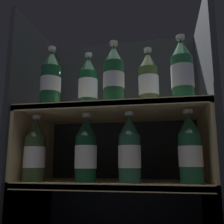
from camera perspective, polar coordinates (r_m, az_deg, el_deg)
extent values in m
cube|color=#23262B|center=(1.25, 2.26, -4.89)|extent=(0.75, 0.02, 0.93)
cube|color=#23262B|center=(1.18, -17.04, -4.03)|extent=(0.02, 0.41, 0.93)
cube|color=#23262B|center=(1.06, 20.41, -3.01)|extent=(0.02, 0.41, 0.93)
cube|color=#DBBC84|center=(1.06, 0.61, -15.31)|extent=(0.71, 0.37, 0.02)
cube|color=#DBBC84|center=(0.89, -1.56, -16.10)|extent=(0.71, 0.02, 0.03)
cube|color=#DBBC84|center=(1.19, -17.33, -20.76)|extent=(0.01, 0.37, 0.24)
cube|color=#DBBC84|center=(1.07, 20.85, -21.70)|extent=(0.01, 0.37, 0.24)
cube|color=#DBBC84|center=(1.07, 0.58, -0.29)|extent=(0.71, 0.37, 0.02)
cube|color=#DBBC84|center=(0.91, -1.46, 1.75)|extent=(0.71, 0.02, 0.03)
cube|color=#DBBC84|center=(1.17, -16.92, -14.04)|extent=(0.01, 0.37, 0.52)
cube|color=#DBBC84|center=(1.05, 20.31, -14.23)|extent=(0.01, 0.37, 0.52)
cylinder|color=#144228|center=(1.06, -13.24, 5.27)|extent=(0.08, 0.08, 0.17)
cylinder|color=#ADB2C1|center=(1.06, -13.22, 5.70)|extent=(0.08, 0.08, 0.06)
cone|color=#144228|center=(1.10, -12.96, 11.20)|extent=(0.07, 0.07, 0.07)
cylinder|color=#B7B7BC|center=(1.11, -12.87, 13.23)|extent=(0.03, 0.03, 0.01)
cylinder|color=#194C2D|center=(0.98, 0.39, 6.24)|extent=(0.08, 0.08, 0.17)
cylinder|color=#ADB2C1|center=(0.99, 0.39, 6.70)|extent=(0.08, 0.08, 0.06)
cone|color=#194C2D|center=(1.02, 0.39, 12.56)|extent=(0.07, 0.07, 0.07)
cylinder|color=#B7B7BC|center=(1.04, 0.38, 14.70)|extent=(0.03, 0.03, 0.01)
cylinder|color=#1E5638|center=(0.97, 15.10, 6.90)|extent=(0.08, 0.08, 0.17)
cylinder|color=#ADB2C1|center=(0.97, 15.08, 7.36)|extent=(0.08, 0.08, 0.08)
cone|color=#1E5638|center=(1.01, 14.76, 13.27)|extent=(0.07, 0.07, 0.07)
cylinder|color=#B7B7BC|center=(1.03, 14.63, 15.43)|extent=(0.03, 0.03, 0.01)
cylinder|color=#144228|center=(1.09, -5.27, 4.48)|extent=(0.08, 0.08, 0.17)
cylinder|color=#ADB2C1|center=(1.10, -5.26, 4.89)|extent=(0.08, 0.08, 0.08)
cone|color=#144228|center=(1.13, -5.16, 10.25)|extent=(0.07, 0.07, 0.07)
cylinder|color=#B7B7BC|center=(1.15, -5.13, 12.22)|extent=(0.03, 0.03, 0.01)
cylinder|color=#384C28|center=(1.05, 8.01, 5.18)|extent=(0.08, 0.08, 0.17)
cylinder|color=#ADB2C1|center=(1.05, 8.00, 5.61)|extent=(0.08, 0.08, 0.08)
cone|color=#384C28|center=(1.09, 7.84, 11.14)|extent=(0.07, 0.07, 0.07)
cylinder|color=#B7B7BC|center=(1.11, 7.78, 13.18)|extent=(0.03, 0.03, 0.01)
cylinder|color=#384C28|center=(1.04, -16.57, -9.87)|extent=(0.08, 0.08, 0.17)
cylinder|color=white|center=(1.04, -16.54, -9.41)|extent=(0.08, 0.08, 0.08)
cone|color=#384C28|center=(1.05, -16.21, -3.41)|extent=(0.07, 0.07, 0.07)
cylinder|color=#B7B7BC|center=(1.05, -16.08, -1.12)|extent=(0.03, 0.03, 0.01)
cylinder|color=#144228|center=(0.96, -5.73, -10.20)|extent=(0.08, 0.08, 0.17)
cylinder|color=white|center=(0.96, -5.72, -9.71)|extent=(0.08, 0.08, 0.08)
cone|color=#144228|center=(0.97, -5.60, -3.22)|extent=(0.07, 0.07, 0.07)
cylinder|color=#B7B7BC|center=(0.98, -5.55, -0.75)|extent=(0.03, 0.03, 0.01)
cylinder|color=#285B42|center=(0.93, 3.84, -10.19)|extent=(0.08, 0.08, 0.17)
cylinder|color=white|center=(0.93, 3.84, -9.68)|extent=(0.08, 0.08, 0.08)
cone|color=#285B42|center=(0.94, 3.75, -2.96)|extent=(0.07, 0.07, 0.07)
cylinder|color=#B7B7BC|center=(0.95, 3.72, -0.41)|extent=(0.03, 0.03, 0.01)
cylinder|color=#1E5638|center=(0.92, 16.76, -9.75)|extent=(0.08, 0.08, 0.17)
cylinder|color=white|center=(0.92, 16.73, -9.24)|extent=(0.08, 0.08, 0.07)
cone|color=#1E5638|center=(0.93, 16.35, -2.49)|extent=(0.07, 0.07, 0.07)
cylinder|color=#B7B7BC|center=(0.94, 16.21, 0.06)|extent=(0.03, 0.03, 0.01)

